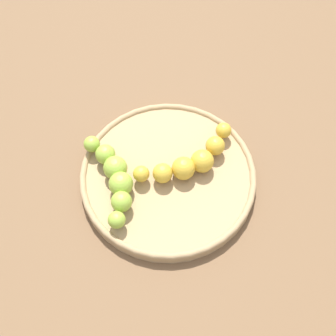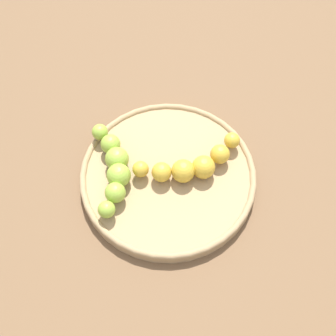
% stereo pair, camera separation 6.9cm
% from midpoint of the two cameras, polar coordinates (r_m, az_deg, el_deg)
% --- Properties ---
extents(ground_plane, '(2.40, 2.40, 0.00)m').
position_cam_midpoint_polar(ground_plane, '(0.72, -2.72, -1.75)').
color(ground_plane, brown).
extents(fruit_bowl, '(0.28, 0.28, 0.02)m').
position_cam_midpoint_polar(fruit_bowl, '(0.71, -2.76, -1.28)').
color(fruit_bowl, '#A08259').
rests_on(fruit_bowl, ground_plane).
extents(banana_spotted, '(0.08, 0.17, 0.04)m').
position_cam_midpoint_polar(banana_spotted, '(0.69, -0.03, 0.78)').
color(banana_spotted, gold).
rests_on(banana_spotted, fruit_bowl).
extents(banana_green, '(0.16, 0.06, 0.04)m').
position_cam_midpoint_polar(banana_green, '(0.69, -9.65, -1.38)').
color(banana_green, '#8CAD38').
rests_on(banana_green, fruit_bowl).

